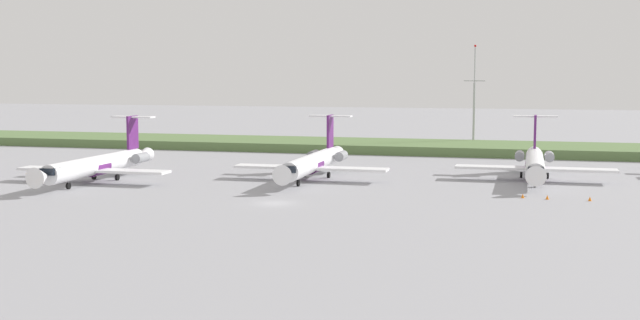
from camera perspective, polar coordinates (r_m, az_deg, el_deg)
name	(u,v)px	position (r m, az deg, el deg)	size (l,w,h in m)	color
ground_plane	(333,174)	(124.72, 0.97, -0.97)	(500.00, 500.00, 0.00)	#939399
grass_berm	(379,146)	(163.18, 4.23, 1.00)	(320.00, 20.00, 1.77)	#597542
regional_jet_second	(99,164)	(119.48, -15.52, -0.28)	(22.81, 31.00, 9.00)	white
regional_jet_third	(313,162)	(117.90, -0.48, -0.14)	(22.81, 31.00, 9.00)	white
regional_jet_fourth	(535,163)	(121.16, 15.10, -0.19)	(22.81, 31.00, 9.00)	white
antenna_mast	(474,105)	(170.24, 10.95, 3.85)	(4.40, 0.50, 21.59)	#B2B2B7
safety_cone_front_marker	(523,196)	(103.20, 14.28, -2.50)	(0.44, 0.44, 0.55)	orange
safety_cone_mid_marker	(547,197)	(102.85, 15.93, -2.57)	(0.44, 0.44, 0.55)	orange
safety_cone_rear_marker	(590,199)	(103.15, 18.72, -2.64)	(0.44, 0.44, 0.55)	orange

